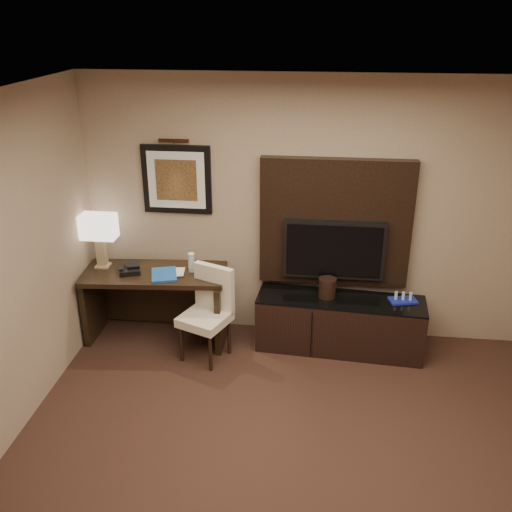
# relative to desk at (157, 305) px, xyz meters

# --- Properties ---
(floor) EXTENTS (4.50, 5.00, 0.01)m
(floor) POSITION_rel_desk_xyz_m (1.50, -2.15, -0.39)
(floor) COLOR #321C16
(floor) RESTS_ON ground
(ceiling) EXTENTS (4.50, 5.00, 0.01)m
(ceiling) POSITION_rel_desk_xyz_m (1.50, -2.15, 2.32)
(ceiling) COLOR silver
(ceiling) RESTS_ON wall_back
(wall_back) EXTENTS (4.50, 0.01, 2.70)m
(wall_back) POSITION_rel_desk_xyz_m (1.50, 0.35, 0.97)
(wall_back) COLOR #9C8269
(wall_back) RESTS_ON floor
(desk) EXTENTS (1.48, 0.73, 0.77)m
(desk) POSITION_rel_desk_xyz_m (0.00, 0.00, 0.00)
(desk) COLOR black
(desk) RESTS_ON floor
(credenza) EXTENTS (1.69, 0.58, 0.57)m
(credenza) POSITION_rel_desk_xyz_m (1.89, -0.00, -0.10)
(credenza) COLOR black
(credenza) RESTS_ON floor
(tv_wall_panel) EXTENTS (1.50, 0.12, 1.30)m
(tv_wall_panel) POSITION_rel_desk_xyz_m (1.80, 0.29, 0.89)
(tv_wall_panel) COLOR black
(tv_wall_panel) RESTS_ON wall_back
(tv) EXTENTS (1.00, 0.08, 0.60)m
(tv) POSITION_rel_desk_xyz_m (1.80, 0.19, 0.64)
(tv) COLOR black
(tv) RESTS_ON tv_wall_panel
(artwork) EXTENTS (0.70, 0.04, 0.70)m
(artwork) POSITION_rel_desk_xyz_m (0.20, 0.33, 1.27)
(artwork) COLOR black
(artwork) RESTS_ON wall_back
(picture_light) EXTENTS (0.04, 0.04, 0.30)m
(picture_light) POSITION_rel_desk_xyz_m (0.20, 0.29, 1.67)
(picture_light) COLOR #402214
(picture_light) RESTS_ON wall_back
(desk_chair) EXTENTS (0.59, 0.62, 0.89)m
(desk_chair) POSITION_rel_desk_xyz_m (0.57, -0.32, 0.06)
(desk_chair) COLOR #EFE0C7
(desk_chair) RESTS_ON floor
(table_lamp) EXTENTS (0.35, 0.22, 0.53)m
(table_lamp) POSITION_rel_desk_xyz_m (-0.57, 0.06, 0.65)
(table_lamp) COLOR tan
(table_lamp) RESTS_ON desk
(desk_phone) EXTENTS (0.25, 0.24, 0.10)m
(desk_phone) POSITION_rel_desk_xyz_m (-0.24, -0.05, 0.44)
(desk_phone) COLOR black
(desk_phone) RESTS_ON desk
(blue_folder) EXTENTS (0.33, 0.38, 0.02)m
(blue_folder) POSITION_rel_desk_xyz_m (0.12, -0.08, 0.39)
(blue_folder) COLOR #194CA5
(blue_folder) RESTS_ON desk
(book) EXTENTS (0.15, 0.04, 0.20)m
(book) POSITION_rel_desk_xyz_m (0.16, -0.02, 0.49)
(book) COLOR #B39F8D
(book) RESTS_ON desk
(water_bottle) EXTENTS (0.07, 0.07, 0.20)m
(water_bottle) POSITION_rel_desk_xyz_m (0.38, 0.05, 0.48)
(water_bottle) COLOR silver
(water_bottle) RESTS_ON desk
(ice_bucket) EXTENTS (0.21, 0.21, 0.20)m
(ice_bucket) POSITION_rel_desk_xyz_m (1.75, 0.03, 0.29)
(ice_bucket) COLOR black
(ice_bucket) RESTS_ON credenza
(minibar_tray) EXTENTS (0.30, 0.22, 0.10)m
(minibar_tray) POSITION_rel_desk_xyz_m (2.50, 0.02, 0.24)
(minibar_tray) COLOR #172599
(minibar_tray) RESTS_ON credenza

